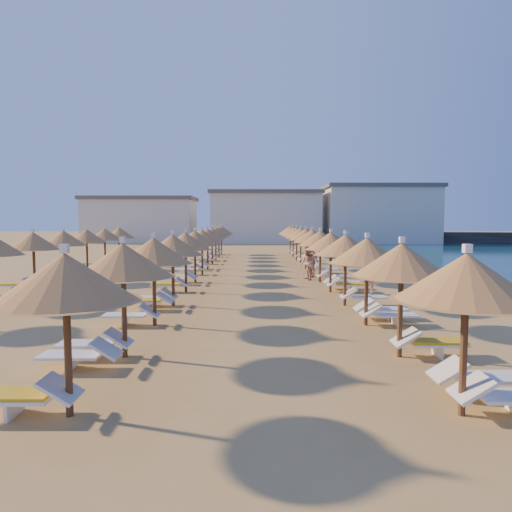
{
  "coord_description": "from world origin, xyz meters",
  "views": [
    {
      "loc": [
        0.7,
        -20.02,
        3.19
      ],
      "look_at": [
        0.83,
        4.0,
        1.3
      ],
      "focal_mm": 32.0,
      "sensor_mm": 36.0,
      "label": 1
    }
  ],
  "objects_px": {
    "parasol_row_east": "(316,238)",
    "parasol_row_west": "(199,238)",
    "jetty": "(464,238)",
    "beachgoer_c": "(311,261)",
    "beachgoer_b": "(307,263)",
    "beachgoer_a": "(369,274)"
  },
  "relations": [
    {
      "from": "jetty",
      "to": "beachgoer_b",
      "type": "height_order",
      "value": "beachgoer_b"
    },
    {
      "from": "jetty",
      "to": "parasol_row_east",
      "type": "distance_m",
      "value": 46.36
    },
    {
      "from": "beachgoer_b",
      "to": "beachgoer_a",
      "type": "relative_size",
      "value": 1.06
    },
    {
      "from": "beachgoer_c",
      "to": "beachgoer_a",
      "type": "distance_m",
      "value": 6.23
    },
    {
      "from": "parasol_row_east",
      "to": "beachgoer_c",
      "type": "distance_m",
      "value": 1.46
    },
    {
      "from": "beachgoer_a",
      "to": "beachgoer_c",
      "type": "bearing_deg",
      "value": 173.66
    },
    {
      "from": "parasol_row_east",
      "to": "parasol_row_west",
      "type": "xyz_separation_m",
      "value": [
        -6.42,
        0.0,
        0.0
      ]
    },
    {
      "from": "parasol_row_west",
      "to": "beachgoer_b",
      "type": "height_order",
      "value": "parasol_row_west"
    },
    {
      "from": "parasol_row_east",
      "to": "beachgoer_b",
      "type": "height_order",
      "value": "parasol_row_east"
    },
    {
      "from": "parasol_row_west",
      "to": "beachgoer_a",
      "type": "distance_m",
      "value": 9.74
    },
    {
      "from": "jetty",
      "to": "beachgoer_a",
      "type": "relative_size",
      "value": 17.17
    },
    {
      "from": "jetty",
      "to": "parasol_row_west",
      "type": "height_order",
      "value": "parasol_row_west"
    },
    {
      "from": "beachgoer_b",
      "to": "parasol_row_west",
      "type": "bearing_deg",
      "value": -111.39
    },
    {
      "from": "jetty",
      "to": "beachgoer_a",
      "type": "xyz_separation_m",
      "value": [
        -24.35,
        -43.79,
        0.12
      ]
    },
    {
      "from": "parasol_row_east",
      "to": "parasol_row_west",
      "type": "relative_size",
      "value": 1.0
    },
    {
      "from": "parasol_row_west",
      "to": "beachgoer_c",
      "type": "height_order",
      "value": "parasol_row_west"
    },
    {
      "from": "beachgoer_c",
      "to": "beachgoer_b",
      "type": "distance_m",
      "value": 1.34
    },
    {
      "from": "parasol_row_east",
      "to": "beachgoer_a",
      "type": "height_order",
      "value": "parasol_row_east"
    },
    {
      "from": "parasol_row_east",
      "to": "parasol_row_west",
      "type": "bearing_deg",
      "value": 180.0
    },
    {
      "from": "beachgoer_c",
      "to": "beachgoer_b",
      "type": "xyz_separation_m",
      "value": [
        -0.38,
        -1.29,
        0.02
      ]
    },
    {
      "from": "jetty",
      "to": "beachgoer_a",
      "type": "bearing_deg",
      "value": -108.37
    },
    {
      "from": "jetty",
      "to": "parasol_row_east",
      "type": "height_order",
      "value": "parasol_row_east"
    }
  ]
}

